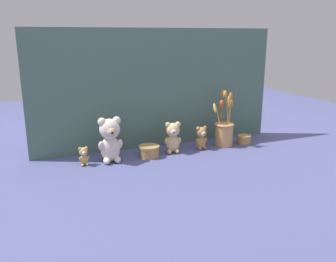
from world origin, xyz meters
TOP-DOWN VIEW (x-y plane):
  - ground_plane at (0.00, 0.00)m, footprint 4.00×4.00m
  - backdrop_wall at (0.00, 0.17)m, footprint 1.42×0.02m
  - teddy_bear_large at (-0.32, -0.00)m, footprint 0.12×0.12m
  - teddy_bear_medium at (0.03, 0.02)m, footprint 0.10×0.09m
  - teddy_bear_small at (0.20, 0.01)m, footprint 0.07×0.07m
  - teddy_bear_tiny at (-0.46, -0.01)m, footprint 0.05×0.05m
  - flower_vase at (0.35, 0.02)m, footprint 0.13×0.14m
  - decorative_tin_tall at (-0.12, 0.00)m, footprint 0.11×0.11m
  - decorative_tin_short at (0.48, 0.01)m, footprint 0.08×0.08m

SIDE VIEW (x-z plane):
  - ground_plane at x=0.00m, z-range 0.00..0.00m
  - decorative_tin_short at x=0.48m, z-range 0.00..0.05m
  - decorative_tin_tall at x=-0.12m, z-range 0.00..0.06m
  - teddy_bear_tiny at x=-0.46m, z-range 0.00..0.10m
  - teddy_bear_small at x=0.20m, z-range 0.00..0.14m
  - teddy_bear_medium at x=0.03m, z-range 0.00..0.18m
  - flower_vase at x=0.35m, z-range -0.07..0.25m
  - teddy_bear_large at x=-0.32m, z-range 0.01..0.24m
  - backdrop_wall at x=0.00m, z-range 0.00..0.66m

